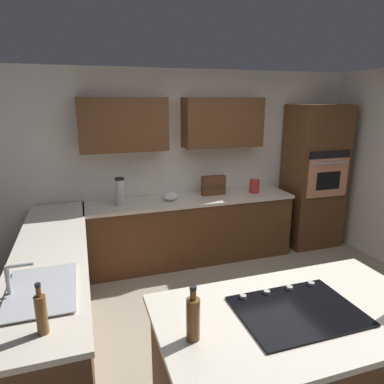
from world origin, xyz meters
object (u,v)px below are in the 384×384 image
at_px(kettle, 254,186).
at_px(dish_soap_bottle, 41,313).
at_px(mixing_bowl, 170,196).
at_px(spice_rack, 213,185).
at_px(oil_bottle, 193,318).
at_px(wall_oven, 314,177).
at_px(blender, 120,193).
at_px(sink_unit, 41,289).
at_px(cooktop, 297,310).

distance_m(kettle, dish_soap_bottle, 3.55).
height_order(mixing_bowl, kettle, kettle).
distance_m(spice_rack, oil_bottle, 3.04).
height_order(wall_oven, blender, wall_oven).
bearing_deg(blender, sink_unit, 67.87).
bearing_deg(wall_oven, kettle, -0.35).
xyz_separation_m(spice_rack, dish_soap_bottle, (2.02, 2.47, -0.01)).
xyz_separation_m(kettle, oil_bottle, (1.82, 2.71, 0.04)).
distance_m(blender, dish_soap_bottle, 2.50).
relative_size(dish_soap_bottle, oil_bottle, 0.96).
xyz_separation_m(sink_unit, kettle, (-2.68, -1.91, 0.08)).
xyz_separation_m(wall_oven, dish_soap_bottle, (3.62, 2.39, -0.04)).
distance_m(wall_oven, mixing_bowl, 2.25).
bearing_deg(spice_rack, kettle, 172.62).
distance_m(cooktop, spice_rack, 2.79).
height_order(blender, spice_rack, blender).
bearing_deg(kettle, wall_oven, 179.65).
xyz_separation_m(wall_oven, kettle, (1.00, -0.01, -0.07)).
distance_m(spice_rack, dish_soap_bottle, 3.19).
bearing_deg(cooktop, mixing_bowl, -86.90).
bearing_deg(sink_unit, oil_bottle, 137.40).
xyz_separation_m(cooktop, blender, (0.79, -2.67, 0.14)).
relative_size(mixing_bowl, kettle, 1.05).
height_order(sink_unit, kettle, sink_unit).
xyz_separation_m(wall_oven, spice_rack, (1.60, -0.08, -0.03)).
relative_size(wall_oven, dish_soap_bottle, 6.73).
relative_size(wall_oven, oil_bottle, 6.48).
distance_m(sink_unit, oil_bottle, 1.18).
distance_m(wall_oven, kettle, 1.00).
distance_m(cooktop, dish_soap_bottle, 1.54).
bearing_deg(kettle, sink_unit, 35.56).
xyz_separation_m(dish_soap_bottle, oil_bottle, (-0.80, 0.31, 0.01)).
bearing_deg(sink_unit, dish_soap_bottle, 96.95).
bearing_deg(sink_unit, kettle, -144.44).
bearing_deg(cooktop, blender, -73.41).
bearing_deg(oil_bottle, dish_soap_bottle, -21.27).
height_order(wall_oven, sink_unit, wall_oven).
relative_size(spice_rack, oil_bottle, 1.02).
relative_size(wall_oven, mixing_bowl, 10.36).
height_order(blender, kettle, blender).
relative_size(mixing_bowl, spice_rack, 0.62).
bearing_deg(sink_unit, mixing_bowl, -126.73).
xyz_separation_m(blender, dish_soap_bottle, (0.72, 2.39, -0.02)).
bearing_deg(kettle, spice_rack, -7.38).
bearing_deg(wall_oven, oil_bottle, 43.81).
relative_size(sink_unit, dish_soap_bottle, 2.21).
relative_size(cooktop, blender, 2.16).
distance_m(sink_unit, mixing_bowl, 2.39).
height_order(mixing_bowl, spice_rack, spice_rack).
height_order(cooktop, blender, blender).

